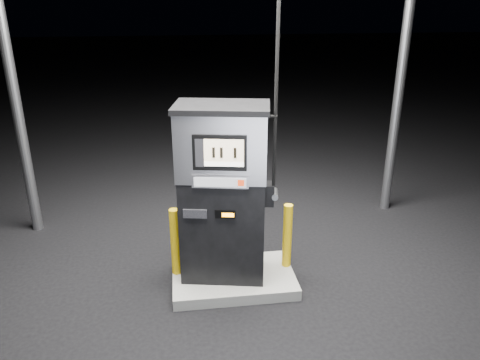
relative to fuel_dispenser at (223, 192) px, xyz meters
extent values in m
plane|color=black|center=(0.12, -0.04, -1.31)|extent=(80.00, 80.00, 0.00)
cube|color=slate|center=(0.12, -0.04, -1.24)|extent=(1.60, 1.00, 0.15)
cylinder|color=gray|center=(-2.88, 1.96, 0.94)|extent=(0.16, 0.16, 4.50)
cylinder|color=gray|center=(3.12, 1.96, 0.94)|extent=(0.16, 0.16, 4.50)
cube|color=black|center=(0.00, 0.00, -0.48)|extent=(1.14, 0.79, 1.38)
cube|color=#AFAFB6|center=(0.00, 0.00, 0.62)|extent=(1.17, 0.82, 0.83)
cube|color=black|center=(0.00, 0.00, 1.07)|extent=(1.22, 0.87, 0.07)
cube|color=black|center=(-0.07, -0.31, 0.62)|extent=(0.61, 0.15, 0.42)
cube|color=beige|center=(-0.02, -0.34, 0.65)|extent=(0.44, 0.09, 0.26)
cube|color=white|center=(-0.02, -0.34, 0.49)|extent=(0.44, 0.09, 0.06)
cube|color=#AFAFB6|center=(-0.07, -0.31, 0.27)|extent=(0.65, 0.16, 0.15)
cube|color=#9B9DA2|center=(-0.07, -0.33, 0.27)|extent=(0.59, 0.12, 0.12)
cube|color=red|center=(0.17, -0.38, 0.27)|extent=(0.08, 0.02, 0.08)
cube|color=black|center=(-0.01, -0.32, -0.15)|extent=(0.24, 0.07, 0.10)
cube|color=orange|center=(0.02, -0.34, -0.15)|extent=(0.14, 0.03, 0.05)
cube|color=black|center=(-0.37, -0.25, -0.15)|extent=(0.29, 0.08, 0.11)
cube|color=black|center=(0.56, -0.11, -0.01)|extent=(0.15, 0.22, 0.27)
cylinder|color=gray|center=(0.63, -0.12, -0.01)|extent=(0.12, 0.25, 0.08)
cylinder|color=black|center=(0.60, -0.17, 1.83)|extent=(0.05, 0.05, 3.41)
cylinder|color=yellow|center=(-0.62, 0.09, -0.70)|extent=(0.13, 0.13, 0.92)
cylinder|color=yellow|center=(0.86, 0.08, -0.71)|extent=(0.13, 0.13, 0.90)
camera|label=1|loc=(-0.51, -5.29, 2.29)|focal=35.00mm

